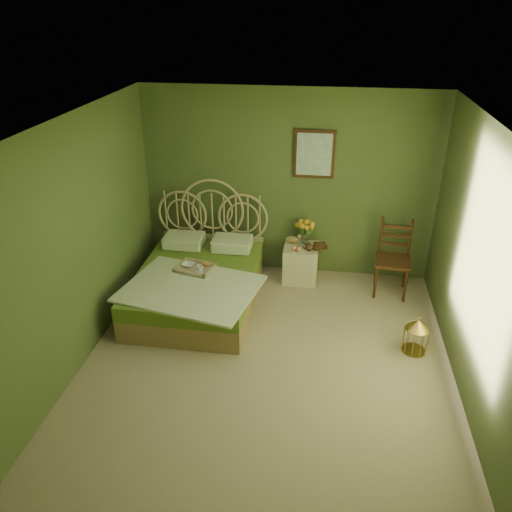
% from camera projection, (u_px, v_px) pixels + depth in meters
% --- Properties ---
extents(floor, '(4.50, 4.50, 0.00)m').
position_uv_depth(floor, '(266.00, 366.00, 5.45)').
color(floor, '#BFAD8A').
rests_on(floor, ground).
extents(ceiling, '(4.50, 4.50, 0.00)m').
position_uv_depth(ceiling, '(269.00, 127.00, 4.25)').
color(ceiling, silver).
rests_on(ceiling, wall_back).
extents(wall_back, '(4.00, 0.00, 4.00)m').
position_uv_depth(wall_back, '(288.00, 185.00, 6.82)').
color(wall_back, '#576837').
rests_on(wall_back, floor).
extents(wall_left, '(0.00, 4.50, 4.50)m').
position_uv_depth(wall_left, '(74.00, 248.00, 5.11)').
color(wall_left, '#576837').
rests_on(wall_left, floor).
extents(wall_right, '(0.00, 4.50, 4.50)m').
position_uv_depth(wall_right, '(483.00, 276.00, 4.59)').
color(wall_right, '#576837').
rests_on(wall_right, floor).
extents(wall_art, '(0.54, 0.04, 0.64)m').
position_uv_depth(wall_art, '(314.00, 154.00, 6.55)').
color(wall_art, '#341F0E').
rests_on(wall_art, wall_back).
extents(bed, '(1.74, 2.20, 1.36)m').
position_uv_depth(bed, '(198.00, 282.00, 6.48)').
color(bed, '#A07950').
rests_on(bed, floor).
extents(nightstand, '(0.47, 0.48, 0.95)m').
position_uv_depth(nightstand, '(301.00, 257.00, 6.99)').
color(nightstand, beige).
rests_on(nightstand, floor).
extents(chair, '(0.49, 0.49, 1.01)m').
position_uv_depth(chair, '(393.00, 253.00, 6.64)').
color(chair, '#341F0E').
rests_on(chair, floor).
extents(birdcage, '(0.27, 0.27, 0.42)m').
position_uv_depth(birdcage, '(416.00, 336.00, 5.60)').
color(birdcage, '#BC8D3C').
rests_on(birdcage, floor).
extents(book_lower, '(0.21, 0.25, 0.02)m').
position_uv_depth(book_lower, '(314.00, 246.00, 6.89)').
color(book_lower, '#381E0F').
rests_on(book_lower, nightstand).
extents(book_upper, '(0.27, 0.28, 0.02)m').
position_uv_depth(book_upper, '(315.00, 245.00, 6.88)').
color(book_upper, '#472819').
rests_on(book_upper, nightstand).
extents(cereal_bowl, '(0.19, 0.19, 0.04)m').
position_uv_depth(cereal_bowl, '(188.00, 265.00, 6.37)').
color(cereal_bowl, white).
rests_on(cereal_bowl, bed).
extents(coffee_cup, '(0.10, 0.10, 0.08)m').
position_uv_depth(coffee_cup, '(200.00, 269.00, 6.24)').
color(coffee_cup, white).
rests_on(coffee_cup, bed).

